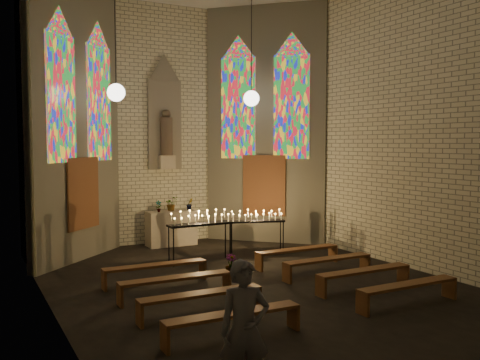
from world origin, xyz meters
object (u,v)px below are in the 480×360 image
aisle_flower_pot (231,265)px  votive_stand_right (257,218)px  visitor (244,330)px  votive_stand_left (200,220)px  altar (171,228)px

aisle_flower_pot → votive_stand_right: size_ratio=0.30×
aisle_flower_pot → visitor: (-2.48, -5.27, 0.58)m
votive_stand_left → visitor: size_ratio=1.03×
aisle_flower_pot → visitor: size_ratio=0.29×
votive_stand_left → votive_stand_right: votive_stand_left is taller
votive_stand_right → votive_stand_left: bearing=-152.8°
altar → aisle_flower_pot: altar is taller
altar → votive_stand_left: votive_stand_left is taller
aisle_flower_pot → visitor: 5.86m
altar → visitor: visitor is taller
altar → votive_stand_left: (-0.13, -2.42, 0.55)m
aisle_flower_pot → votive_stand_left: 1.70m
aisle_flower_pot → altar: bearing=89.5°
visitor → aisle_flower_pot: bearing=79.8°
aisle_flower_pot → votive_stand_right: bearing=47.1°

